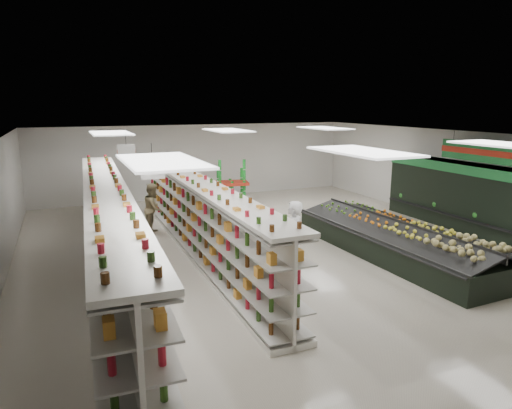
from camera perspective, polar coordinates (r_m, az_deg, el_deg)
name	(u,v)px	position (r m, az deg, el deg)	size (l,w,h in m)	color
floor	(275,247)	(13.39, 2.40, -5.31)	(16.00, 16.00, 0.00)	beige
ceiling	(276,137)	(12.78, 2.53, 8.48)	(14.00, 16.00, 0.02)	white
wall_back	(198,161)	(20.42, -7.27, 5.39)	(14.00, 0.02, 3.20)	silver
wall_right	(460,178)	(17.17, 24.10, 3.06)	(0.02, 16.00, 3.20)	silver
produce_wall_case	(485,197)	(15.90, 26.74, 0.82)	(0.93, 8.00, 2.20)	black
aisle_sign_near	(152,170)	(9.75, -12.81, 4.28)	(0.52, 0.06, 0.75)	white
aisle_sign_far	(126,151)	(13.68, -15.89, 6.40)	(0.52, 0.06, 0.75)	white
hortifruti_banner	(484,152)	(15.49, 26.56, 5.85)	(0.12, 3.20, 0.95)	#1F7735
gondola_left	(109,238)	(11.23, -17.88, -4.01)	(1.51, 12.83, 2.22)	white
gondola_center	(198,219)	(12.86, -7.30, -1.82)	(0.92, 11.75, 2.04)	white
produce_island	(398,239)	(13.19, 17.34, -4.12)	(2.62, 6.68, 0.99)	black
soda_endcap	(231,185)	(18.66, -3.13, 2.46)	(1.53, 1.19, 1.74)	red
shopper_main	(292,241)	(10.76, 4.56, -4.51)	(0.69, 0.46, 1.90)	silver
shopper_background	(154,208)	(14.98, -12.69, -0.47)	(0.79, 0.49, 1.62)	#97895D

